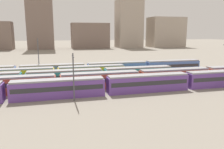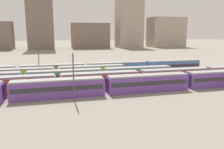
{
  "view_description": "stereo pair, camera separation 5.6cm",
  "coord_description": "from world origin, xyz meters",
  "px_view_note": "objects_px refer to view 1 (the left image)",
  "views": [
    {
      "loc": [
        19.04,
        -43.39,
        12.71
      ],
      "look_at": [
        33.06,
        10.4,
        2.04
      ],
      "focal_mm": 35.52,
      "sensor_mm": 36.0,
      "label": 1
    },
    {
      "loc": [
        19.09,
        -43.4,
        12.71
      ],
      "look_at": [
        33.06,
        10.4,
        2.04
      ],
      "focal_mm": 35.52,
      "sensor_mm": 36.0,
      "label": 2
    }
  ],
  "objects_px": {
    "train_track_0": "(105,85)",
    "catenary_pole_2": "(74,75)",
    "train_track_1": "(139,78)",
    "catenary_pole_1": "(38,56)",
    "train_track_2": "(65,77)",
    "train_track_4": "(86,69)",
    "train_track_3": "(18,76)"
  },
  "relations": [
    {
      "from": "train_track_2",
      "to": "catenary_pole_1",
      "type": "distance_m",
      "value": 15.31
    },
    {
      "from": "train_track_1",
      "to": "train_track_0",
      "type": "bearing_deg",
      "value": -151.15
    },
    {
      "from": "train_track_2",
      "to": "catenary_pole_1",
      "type": "xyz_separation_m",
      "value": [
        -6.74,
        13.11,
        4.13
      ]
    },
    {
      "from": "train_track_1",
      "to": "train_track_4",
      "type": "xyz_separation_m",
      "value": [
        -10.48,
        15.6,
        0.0
      ]
    },
    {
      "from": "catenary_pole_2",
      "to": "train_track_4",
      "type": "bearing_deg",
      "value": 76.59
    },
    {
      "from": "train_track_0",
      "to": "catenary_pole_1",
      "type": "bearing_deg",
      "value": 121.47
    },
    {
      "from": "train_track_4",
      "to": "catenary_pole_1",
      "type": "height_order",
      "value": "catenary_pole_1"
    },
    {
      "from": "train_track_1",
      "to": "train_track_4",
      "type": "relative_size",
      "value": 1.51
    },
    {
      "from": "train_track_1",
      "to": "catenary_pole_2",
      "type": "bearing_deg",
      "value": -153.28
    },
    {
      "from": "catenary_pole_2",
      "to": "train_track_2",
      "type": "bearing_deg",
      "value": 94.06
    },
    {
      "from": "train_track_1",
      "to": "train_track_4",
      "type": "distance_m",
      "value": 18.79
    },
    {
      "from": "train_track_2",
      "to": "train_track_4",
      "type": "relative_size",
      "value": 0.75
    },
    {
      "from": "train_track_3",
      "to": "train_track_4",
      "type": "height_order",
      "value": "same"
    },
    {
      "from": "train_track_0",
      "to": "catenary_pole_1",
      "type": "height_order",
      "value": "catenary_pole_1"
    },
    {
      "from": "train_track_0",
      "to": "train_track_2",
      "type": "relative_size",
      "value": 1.34
    },
    {
      "from": "train_track_1",
      "to": "catenary_pole_2",
      "type": "height_order",
      "value": "catenary_pole_2"
    },
    {
      "from": "train_track_3",
      "to": "train_track_4",
      "type": "relative_size",
      "value": 0.75
    },
    {
      "from": "train_track_0",
      "to": "train_track_4",
      "type": "relative_size",
      "value": 1.0
    },
    {
      "from": "train_track_3",
      "to": "catenary_pole_2",
      "type": "bearing_deg",
      "value": -56.06
    },
    {
      "from": "catenary_pole_1",
      "to": "catenary_pole_2",
      "type": "distance_m",
      "value": 27.55
    },
    {
      "from": "train_track_0",
      "to": "train_track_4",
      "type": "bearing_deg",
      "value": 92.87
    },
    {
      "from": "train_track_1",
      "to": "catenary_pole_1",
      "type": "distance_m",
      "value": 30.33
    },
    {
      "from": "train_track_2",
      "to": "catenary_pole_2",
      "type": "height_order",
      "value": "catenary_pole_2"
    },
    {
      "from": "train_track_2",
      "to": "catenary_pole_1",
      "type": "bearing_deg",
      "value": 117.22
    },
    {
      "from": "train_track_1",
      "to": "catenary_pole_1",
      "type": "xyz_separation_m",
      "value": [
        -23.83,
        18.31,
        4.13
      ]
    },
    {
      "from": "train_track_0",
      "to": "catenary_pole_2",
      "type": "xyz_separation_m",
      "value": [
        -6.7,
        -2.93,
        3.11
      ]
    },
    {
      "from": "train_track_3",
      "to": "catenary_pole_2",
      "type": "relative_size",
      "value": 6.22
    },
    {
      "from": "catenary_pole_1",
      "to": "train_track_0",
      "type": "bearing_deg",
      "value": -58.53
    },
    {
      "from": "catenary_pole_2",
      "to": "train_track_0",
      "type": "bearing_deg",
      "value": 23.59
    },
    {
      "from": "catenary_pole_1",
      "to": "catenary_pole_2",
      "type": "xyz_separation_m",
      "value": [
        7.69,
        -26.43,
        -1.01
      ]
    },
    {
      "from": "train_track_4",
      "to": "catenary_pole_2",
      "type": "distance_m",
      "value": 24.59
    },
    {
      "from": "train_track_3",
      "to": "catenary_pole_1",
      "type": "bearing_deg",
      "value": 58.85
    }
  ]
}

